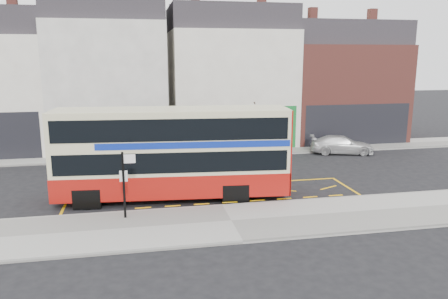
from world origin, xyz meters
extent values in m
plane|color=black|center=(0.00, 0.00, 0.00)|extent=(120.00, 120.00, 0.00)
cube|color=#9C9B94|center=(0.00, -2.30, 0.07)|extent=(40.00, 4.00, 0.15)
cube|color=gray|center=(0.00, -0.38, 0.07)|extent=(40.00, 0.15, 0.15)
cube|color=#9C9B94|center=(0.00, 11.00, 0.07)|extent=(50.00, 3.00, 0.15)
cube|color=brown|center=(-11.50, 14.00, 10.20)|extent=(0.60, 0.60, 1.20)
cube|color=white|center=(-5.50, 15.00, 4.50)|extent=(8.00, 8.00, 9.00)
cube|color=#28262B|center=(-5.50, 15.00, 9.90)|extent=(8.00, 7.20, 1.80)
cube|color=black|center=(-5.50, 11.02, 1.60)|extent=(7.36, 0.06, 3.20)
cube|color=black|center=(-5.50, 11.04, 1.40)|extent=(5.60, 0.04, 2.00)
cube|color=white|center=(3.50, 15.00, 4.25)|extent=(9.00, 8.00, 8.50)
cube|color=#28262B|center=(3.50, 15.00, 9.40)|extent=(9.00, 7.20, 1.80)
cube|color=brown|center=(5.75, 14.00, 10.70)|extent=(0.60, 0.60, 1.20)
cube|color=#126A28|center=(3.50, 11.02, 1.60)|extent=(8.28, 0.06, 3.20)
cube|color=black|center=(3.50, 11.04, 1.40)|extent=(6.30, 0.04, 2.00)
cube|color=brown|center=(12.50, 15.00, 3.75)|extent=(9.00, 8.00, 7.50)
cube|color=#28262B|center=(12.50, 15.00, 8.40)|extent=(9.00, 7.20, 1.80)
cube|color=brown|center=(9.80, 14.00, 9.70)|extent=(0.60, 0.60, 1.20)
cube|color=brown|center=(14.75, 14.00, 9.70)|extent=(0.60, 0.60, 1.20)
cube|color=black|center=(12.50, 11.02, 1.60)|extent=(8.28, 0.06, 3.20)
cube|color=black|center=(12.50, 11.04, 1.40)|extent=(6.30, 0.04, 2.00)
cube|color=beige|center=(-2.03, 1.39, 2.33)|extent=(10.94, 3.37, 3.97)
cube|color=#97110C|center=(-2.03, 1.39, 0.88)|extent=(10.99, 3.41, 1.08)
cube|color=#97110C|center=(3.32, 0.93, 2.33)|extent=(0.27, 2.48, 3.97)
cube|color=black|center=(-2.03, 1.39, 2.06)|extent=(10.52, 3.39, 0.93)
cube|color=black|center=(-2.03, 1.39, 3.52)|extent=(10.52, 3.39, 0.98)
cube|color=#0D2594|center=(-1.05, 1.31, 2.84)|extent=(8.80, 3.23, 0.29)
cube|color=black|center=(-7.37, 1.86, 1.81)|extent=(0.25, 2.25, 1.57)
cube|color=black|center=(-7.37, 1.86, 3.52)|extent=(0.25, 2.25, 0.98)
cube|color=black|center=(-7.36, 1.86, 2.74)|extent=(0.20, 1.71, 0.34)
cube|color=beige|center=(-2.03, 1.39, 4.26)|extent=(10.93, 3.27, 0.12)
cylinder|color=black|center=(-5.93, 0.62, 0.49)|extent=(1.00, 0.36, 0.98)
cylinder|color=black|center=(-5.74, 2.82, 0.49)|extent=(1.00, 0.36, 0.98)
cylinder|color=black|center=(0.71, 0.05, 0.49)|extent=(1.00, 0.36, 0.98)
cylinder|color=black|center=(0.90, 2.25, 0.49)|extent=(1.00, 0.36, 0.98)
cube|color=black|center=(-4.23, -1.12, 1.53)|extent=(0.10, 0.10, 2.77)
cube|color=white|center=(-3.96, -1.14, 2.64)|extent=(0.50, 0.06, 0.41)
cube|color=white|center=(-4.23, -1.07, 1.90)|extent=(0.32, 0.05, 0.46)
imported|color=#9B999E|center=(-6.45, 9.15, 0.62)|extent=(3.89, 2.38, 1.24)
imported|color=#3B3E42|center=(-1.64, 9.36, 0.73)|extent=(4.66, 2.91, 1.45)
imported|color=silver|center=(10.33, 9.04, 0.62)|extent=(4.61, 2.83, 1.25)
cylinder|color=#312416|center=(4.67, 11.74, 0.84)|extent=(0.24, 0.24, 1.67)
camera|label=1|loc=(-3.53, -18.65, 6.68)|focal=35.00mm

